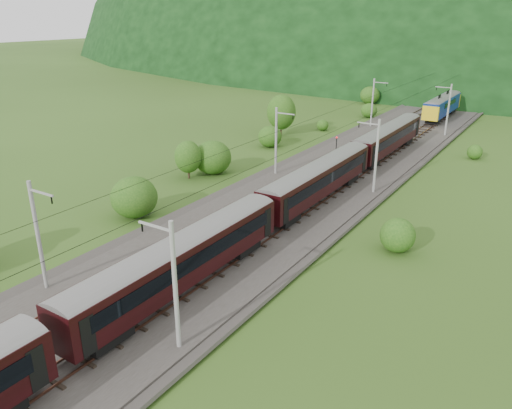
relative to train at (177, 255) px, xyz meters
The scene contains 14 objects.
ground 6.03m from the train, 118.36° to the right, with size 600.00×600.00×0.00m, color #2E4A17.
railbed 6.82m from the train, 113.37° to the left, with size 14.00×220.00×0.30m, color #38332D.
track_left 7.90m from the train, 130.83° to the left, with size 2.40×220.00×0.27m.
track_right 6.28m from the train, 90.00° to the left, with size 2.40×220.00×0.27m.
catenary_left 28.87m from the train, 107.18° to the left, with size 2.54×192.28×8.00m.
catenary_right 27.83m from the train, 82.31° to the left, with size 2.54×192.28×8.00m.
overhead_wires 7.14m from the train, 113.37° to the left, with size 4.83×198.00×0.03m.
mountain_ridge 319.91m from the train, 112.50° to the left, with size 336.00×280.00×132.00m, color black.
train is the anchor object (origin of this frame).
hazard_post_near 51.52m from the train, 93.48° to the left, with size 0.16×0.16×1.51m, color red.
hazard_post_far 22.51m from the train, 95.77° to the left, with size 0.14×0.14×1.35m, color red.
signal 42.14m from the train, 99.44° to the left, with size 0.22×0.22×1.95m.
vegetation_left 19.10m from the train, 148.42° to the left, with size 10.92×141.68×6.57m.
vegetation_right 11.72m from the train, 16.25° to the left, with size 4.31×93.14×2.61m.
Camera 1 is at (23.19, -18.01, 18.66)m, focal length 35.00 mm.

